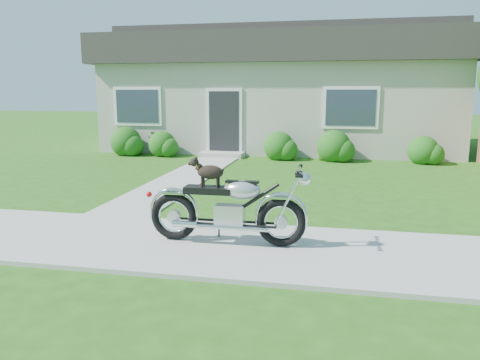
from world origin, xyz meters
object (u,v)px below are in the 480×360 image
potted_plant_left (157,144)px  potted_plant_right (324,149)px  house (281,90)px  motorcycle_with_dog (229,207)px

potted_plant_left → potted_plant_right: bearing=0.0°
house → potted_plant_right: bearing=-63.0°
house → motorcycle_with_dog: bearing=-86.6°
house → motorcycle_with_dog: (0.71, -11.92, -1.61)m
potted_plant_right → motorcycle_with_dog: size_ratio=0.32×
potted_plant_right → motorcycle_with_dog: (-1.04, -8.47, 0.19)m
house → potted_plant_right: size_ratio=17.62×
potted_plant_left → potted_plant_right: (5.44, 0.00, -0.03)m
motorcycle_with_dog → potted_plant_left: bearing=117.1°
motorcycle_with_dog → potted_plant_right: bearing=82.6°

